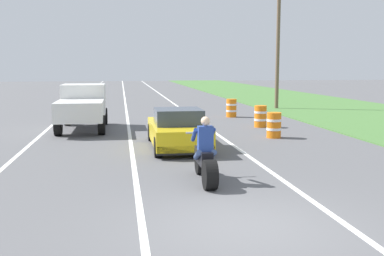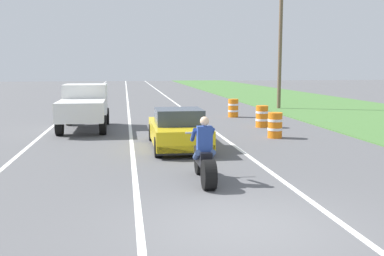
{
  "view_description": "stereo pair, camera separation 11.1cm",
  "coord_description": "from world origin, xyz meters",
  "px_view_note": "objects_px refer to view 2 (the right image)",
  "views": [
    {
      "loc": [
        -2.12,
        -7.57,
        2.81
      ],
      "look_at": [
        -0.07,
        5.63,
        1.0
      ],
      "focal_mm": 42.93,
      "sensor_mm": 36.0,
      "label": 1
    },
    {
      "loc": [
        -2.01,
        -7.59,
        2.81
      ],
      "look_at": [
        -0.07,
        5.63,
        1.0
      ],
      "focal_mm": 42.93,
      "sensor_mm": 36.0,
      "label": 2
    }
  ],
  "objects_px": {
    "construction_barrel_mid": "(262,116)",
    "construction_barrel_far": "(233,108)",
    "pickup_truck_left_lane_white": "(84,105)",
    "construction_barrel_nearest": "(275,125)",
    "motorcycle_with_rider": "(204,159)",
    "sports_car_yellow": "(178,130)"
  },
  "relations": [
    {
      "from": "construction_barrel_mid",
      "to": "construction_barrel_far",
      "type": "height_order",
      "value": "same"
    },
    {
      "from": "pickup_truck_left_lane_white",
      "to": "construction_barrel_nearest",
      "type": "bearing_deg",
      "value": -24.72
    },
    {
      "from": "pickup_truck_left_lane_white",
      "to": "construction_barrel_mid",
      "type": "relative_size",
      "value": 4.8
    },
    {
      "from": "construction_barrel_mid",
      "to": "construction_barrel_far",
      "type": "bearing_deg",
      "value": 94.16
    },
    {
      "from": "motorcycle_with_rider",
      "to": "construction_barrel_nearest",
      "type": "relative_size",
      "value": 2.21
    },
    {
      "from": "pickup_truck_left_lane_white",
      "to": "construction_barrel_far",
      "type": "relative_size",
      "value": 4.8
    },
    {
      "from": "construction_barrel_nearest",
      "to": "construction_barrel_far",
      "type": "distance_m",
      "value": 7.49
    },
    {
      "from": "motorcycle_with_rider",
      "to": "sports_car_yellow",
      "type": "relative_size",
      "value": 0.51
    },
    {
      "from": "motorcycle_with_rider",
      "to": "construction_barrel_nearest",
      "type": "bearing_deg",
      "value": 58.83
    },
    {
      "from": "motorcycle_with_rider",
      "to": "construction_barrel_mid",
      "type": "relative_size",
      "value": 2.21
    },
    {
      "from": "construction_barrel_far",
      "to": "sports_car_yellow",
      "type": "bearing_deg",
      "value": -114.28
    },
    {
      "from": "motorcycle_with_rider",
      "to": "pickup_truck_left_lane_white",
      "type": "bearing_deg",
      "value": 110.0
    },
    {
      "from": "pickup_truck_left_lane_white",
      "to": "construction_barrel_mid",
      "type": "distance_m",
      "value": 8.07
    },
    {
      "from": "construction_barrel_mid",
      "to": "construction_barrel_nearest",
      "type": "bearing_deg",
      "value": -97.69
    },
    {
      "from": "pickup_truck_left_lane_white",
      "to": "construction_barrel_far",
      "type": "bearing_deg",
      "value": 27.29
    },
    {
      "from": "construction_barrel_far",
      "to": "pickup_truck_left_lane_white",
      "type": "bearing_deg",
      "value": -152.71
    },
    {
      "from": "construction_barrel_nearest",
      "to": "construction_barrel_far",
      "type": "xyz_separation_m",
      "value": [
        0.11,
        7.49,
        0.0
      ]
    },
    {
      "from": "motorcycle_with_rider",
      "to": "sports_car_yellow",
      "type": "xyz_separation_m",
      "value": [
        -0.06,
        4.88,
        0.04
      ]
    },
    {
      "from": "sports_car_yellow",
      "to": "construction_barrel_mid",
      "type": "height_order",
      "value": "sports_car_yellow"
    },
    {
      "from": "pickup_truck_left_lane_white",
      "to": "construction_barrel_mid",
      "type": "bearing_deg",
      "value": -2.6
    },
    {
      "from": "construction_barrel_mid",
      "to": "motorcycle_with_rider",
      "type": "bearing_deg",
      "value": -114.35
    },
    {
      "from": "construction_barrel_mid",
      "to": "construction_barrel_far",
      "type": "relative_size",
      "value": 1.0
    }
  ]
}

